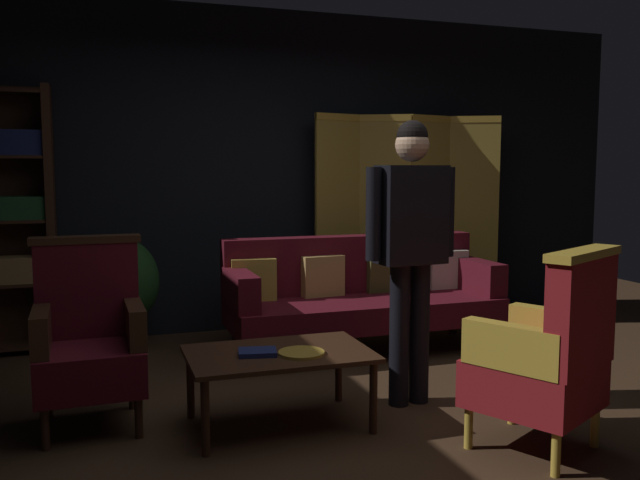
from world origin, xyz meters
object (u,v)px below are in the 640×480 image
at_px(armchair_gilt_accent, 547,356).
at_px(potted_plant, 120,286).
at_px(standing_figure, 411,236).
at_px(coffee_table, 279,360).
at_px(folding_screen, 407,217).
at_px(book_navy_cloth, 257,352).
at_px(velvet_couch, 360,292).
at_px(armchair_wing_left, 89,338).
at_px(brass_tray, 301,353).

distance_m(armchair_gilt_accent, potted_plant, 3.27).
bearing_deg(armchair_gilt_accent, standing_figure, 111.60).
relative_size(coffee_table, standing_figure, 0.59).
xyz_separation_m(folding_screen, armchair_gilt_accent, (-0.58, -2.79, -0.50)).
relative_size(armchair_gilt_accent, book_navy_cloth, 5.11).
distance_m(folding_screen, armchair_gilt_accent, 2.89).
xyz_separation_m(velvet_couch, armchair_wing_left, (-2.01, -0.99, 0.03)).
relative_size(armchair_wing_left, potted_plant, 1.16).
relative_size(folding_screen, coffee_table, 1.90).
xyz_separation_m(folding_screen, velvet_couch, (-0.73, -0.67, -0.53)).
bearing_deg(folding_screen, velvet_couch, -137.40).
xyz_separation_m(velvet_couch, standing_figure, (-0.19, -1.26, 0.57)).
bearing_deg(folding_screen, coffee_table, -130.86).
bearing_deg(coffee_table, standing_figure, 6.50).
bearing_deg(armchair_gilt_accent, velvet_couch, 94.13).
relative_size(standing_figure, potted_plant, 1.90).
height_order(folding_screen, book_navy_cloth, folding_screen).
bearing_deg(coffee_table, book_navy_cloth, -169.81).
distance_m(armchair_gilt_accent, armchair_wing_left, 2.44).
bearing_deg(brass_tray, book_navy_cloth, 163.07).
relative_size(folding_screen, book_navy_cloth, 9.33).
xyz_separation_m(velvet_couch, potted_plant, (-1.79, 0.52, 0.06)).
distance_m(book_navy_cloth, brass_tray, 0.24).
height_order(armchair_gilt_accent, potted_plant, armchair_gilt_accent).
distance_m(velvet_couch, book_navy_cloth, 1.80).
bearing_deg(potted_plant, velvet_couch, -16.02).
relative_size(coffee_table, book_navy_cloth, 4.91).
bearing_deg(armchair_wing_left, folding_screen, 31.30).
height_order(coffee_table, brass_tray, brass_tray).
bearing_deg(potted_plant, folding_screen, 3.55).
distance_m(velvet_couch, armchair_gilt_accent, 2.12).
bearing_deg(coffee_table, potted_plant, 112.37).
bearing_deg(potted_plant, brass_tray, -66.06).
height_order(folding_screen, coffee_table, folding_screen).
bearing_deg(velvet_couch, book_navy_cloth, -129.80).
bearing_deg(book_navy_cloth, velvet_couch, 50.20).
distance_m(folding_screen, velvet_couch, 1.13).
bearing_deg(standing_figure, potted_plant, 132.17).
height_order(folding_screen, armchair_gilt_accent, folding_screen).
relative_size(velvet_couch, book_navy_cloth, 10.41).
xyz_separation_m(book_navy_cloth, brass_tray, (0.23, -0.07, -0.01)).
distance_m(coffee_table, potted_plant, 2.03).
xyz_separation_m(armchair_wing_left, standing_figure, (1.83, -0.27, 0.54)).
height_order(velvet_couch, book_navy_cloth, velvet_couch).
height_order(velvet_couch, coffee_table, velvet_couch).
xyz_separation_m(folding_screen, standing_figure, (-0.92, -1.93, 0.04)).
bearing_deg(standing_figure, folding_screen, 64.65).
relative_size(armchair_wing_left, brass_tray, 4.13).
relative_size(velvet_couch, coffee_table, 2.12).
height_order(velvet_couch, armchair_gilt_accent, armchair_gilt_accent).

